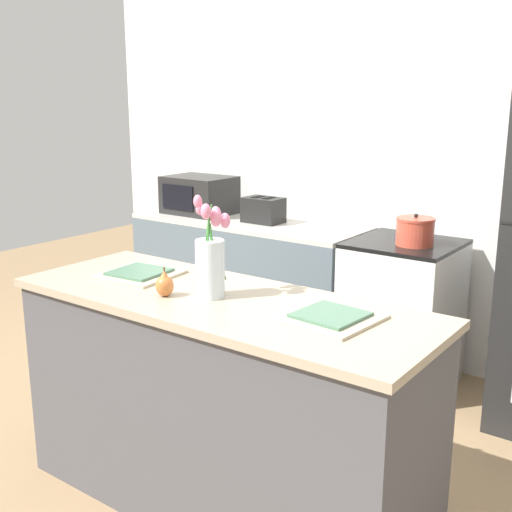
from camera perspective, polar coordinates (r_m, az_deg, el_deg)
ground_plane at (r=2.99m, az=-3.04°, el=-21.06°), size 10.00×10.00×0.00m
back_wall at (r=4.21m, az=14.45°, el=8.51°), size 5.20×0.08×2.70m
kitchen_island at (r=2.75m, az=-3.17°, el=-13.01°), size 1.80×0.66×0.94m
back_counter at (r=4.55m, az=-0.67°, el=-2.29°), size 1.68×0.60×0.89m
stove_range at (r=3.99m, az=12.80°, el=-5.00°), size 0.60×0.61×0.89m
flower_vase at (r=2.54m, az=-4.06°, el=-0.37°), size 0.13×0.15×0.42m
pear_figurine at (r=2.60m, az=-8.12°, el=-2.54°), size 0.07×0.07×0.12m
plate_setting_left at (r=2.92m, az=-10.33°, el=-1.53°), size 0.34×0.34×0.02m
plate_setting_right at (r=2.33m, az=6.64°, el=-5.38°), size 0.34×0.34×0.02m
toaster at (r=4.34m, az=0.65°, el=4.12°), size 0.28×0.18×0.17m
cooking_pot at (r=3.78m, az=13.96°, el=2.14°), size 0.22×0.22×0.18m
microwave at (r=4.70m, az=-5.07°, el=5.43°), size 0.48×0.37×0.27m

